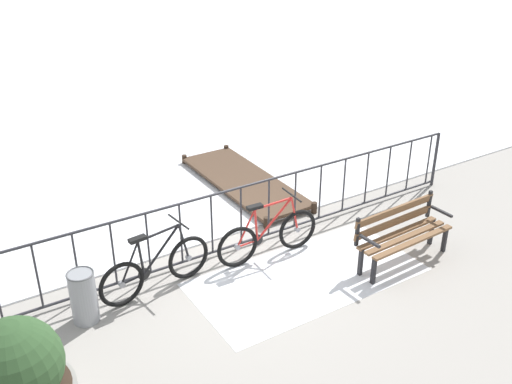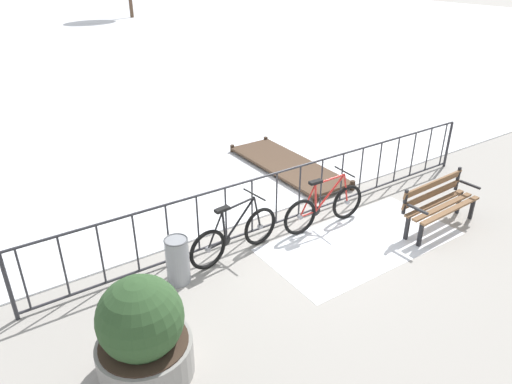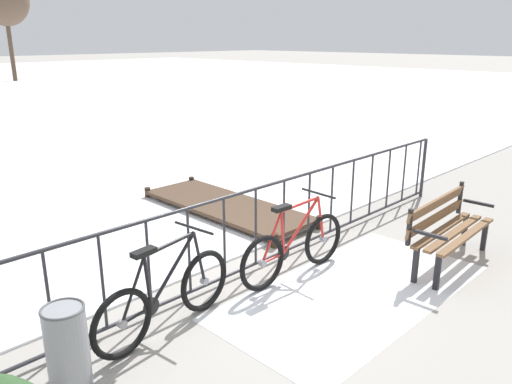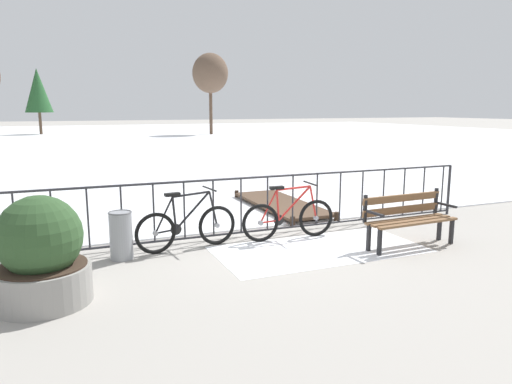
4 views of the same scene
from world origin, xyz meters
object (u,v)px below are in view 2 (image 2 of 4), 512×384
Objects in this scene: bicycle_second at (324,208)px; trash_bin at (178,260)px; bicycle_near_railing at (235,236)px; park_bench at (439,201)px; planter_with_shrub at (142,333)px.

bicycle_second is 2.34× the size of trash_bin.
bicycle_near_railing is at bearing 6.04° from trash_bin.
park_bench is at bearing -34.47° from bicycle_second.
bicycle_second reaches higher than park_bench.
trash_bin is (-1.04, -0.11, 0.00)m from bicycle_near_railing.
bicycle_near_railing reaches higher than park_bench.
bicycle_second is (1.78, -0.10, 0.00)m from bicycle_near_railing.
bicycle_near_railing is 2.55m from planter_with_shrub.
bicycle_near_railing is 3.62m from park_bench.
trash_bin is (1.04, 1.33, -0.21)m from planter_with_shrub.
bicycle_near_railing is 1.05× the size of park_bench.
bicycle_near_railing reaches higher than trash_bin.
trash_bin is at bearing -179.69° from bicycle_second.
bicycle_near_railing is 1.33× the size of planter_with_shrub.
bicycle_second is at bearing 19.21° from planter_with_shrub.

